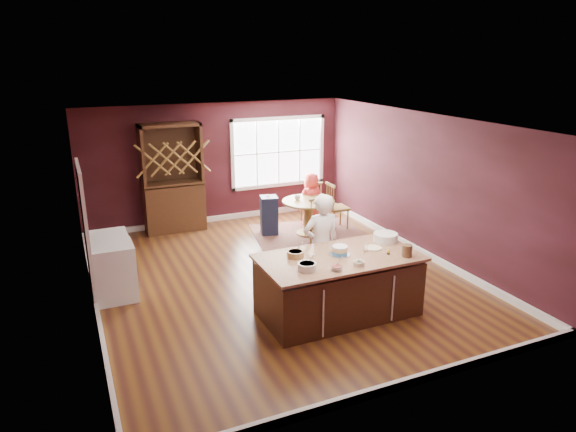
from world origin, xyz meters
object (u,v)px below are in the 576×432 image
object	(u,v)px
layer_cake	(340,250)
seated_woman	(311,200)
chair_east	(338,206)
high_chair	(269,215)
dining_table	(308,210)
washer	(114,272)
baker	(321,245)
chair_south	(322,224)
chair_north	(311,202)
dryer	(110,258)
kitchen_island	(338,286)
hutch	(173,178)
toddler	(269,198)

from	to	relation	value
layer_cake	seated_woman	xyz separation A→B (m)	(1.41, 3.78, -0.38)
chair_east	high_chair	size ratio (longest dim) A/B	1.22
dining_table	washer	bearing A→B (deg)	-159.87
baker	chair_south	world-z (taller)	baker
chair_north	washer	world-z (taller)	chair_north
dryer	kitchen_island	bearing A→B (deg)	-39.90
chair_south	hutch	bearing A→B (deg)	137.64
hutch	dining_table	bearing A→B (deg)	-29.25
high_chair	hutch	world-z (taller)	hutch
kitchen_island	washer	distance (m)	3.50
dryer	seated_woman	bearing A→B (deg)	16.93
chair_south	dryer	bearing A→B (deg)	-178.89
kitchen_island	chair_north	world-z (taller)	chair_north
dryer	baker	bearing A→B (deg)	-30.60
seated_woman	toddler	size ratio (longest dim) A/B	4.68
seated_woman	high_chair	xyz separation A→B (m)	(-1.07, -0.12, -0.17)
chair_east	chair_north	distance (m)	0.75
kitchen_island	dining_table	world-z (taller)	kitchen_island
baker	seated_woman	xyz separation A→B (m)	(1.38, 3.15, -0.23)
seated_woman	dining_table	bearing A→B (deg)	50.50
chair_south	high_chair	xyz separation A→B (m)	(-0.64, 1.22, -0.07)
chair_east	hutch	distance (m)	3.63
washer	chair_east	bearing A→B (deg)	17.94
layer_cake	washer	distance (m)	3.55
baker	dryer	bearing A→B (deg)	-27.50
dining_table	chair_south	bearing A→B (deg)	-98.27
chair_east	baker	bearing A→B (deg)	147.58
toddler	washer	bearing A→B (deg)	-151.11
layer_cake	high_chair	bearing A→B (deg)	84.61
high_chair	washer	xyz separation A→B (m)	(-3.36, -1.86, 0.02)
baker	high_chair	xyz separation A→B (m)	(0.32, 3.02, -0.41)
chair_east	seated_woman	size ratio (longest dim) A/B	0.87
high_chair	chair_east	bearing A→B (deg)	2.68
kitchen_island	dryer	size ratio (longest dim) A/B	2.65
kitchen_island	chair_south	distance (m)	2.69
dining_table	washer	distance (m)	4.39
chair_south	layer_cake	bearing A→B (deg)	-110.82
hutch	washer	size ratio (longest dim) A/B	2.57
chair_east	washer	world-z (taller)	chair_east
washer	dryer	bearing A→B (deg)	90.00
baker	chair_east	xyz separation A→B (m)	(1.83, 2.74, -0.31)
dryer	layer_cake	bearing A→B (deg)	-38.95
high_chair	baker	bearing A→B (deg)	-82.64
layer_cake	dining_table	bearing A→B (deg)	71.47
dining_table	washer	size ratio (longest dim) A/B	1.23
chair_south	toddler	xyz separation A→B (m)	(-0.62, 1.22, 0.31)
hutch	chair_east	bearing A→B (deg)	-22.44
baker	seated_woman	bearing A→B (deg)	-110.66
baker	dining_table	bearing A→B (deg)	-108.96
dining_table	toddler	bearing A→B (deg)	154.98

